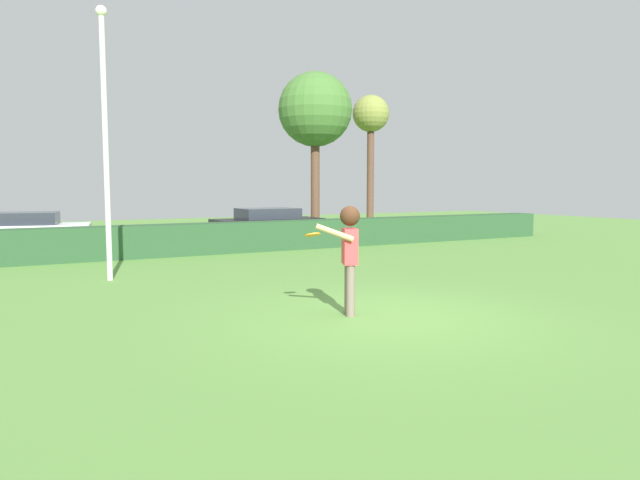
% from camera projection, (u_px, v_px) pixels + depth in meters
% --- Properties ---
extents(ground_plane, '(60.00, 60.00, 0.00)m').
position_uv_depth(ground_plane, '(383.00, 317.00, 9.36)').
color(ground_plane, '#5D9040').
extents(person, '(0.82, 0.53, 1.78)m').
position_uv_depth(person, '(349.00, 246.00, 9.40)').
color(person, gray).
rests_on(person, ground).
extents(frisbee, '(0.26, 0.26, 0.09)m').
position_uv_depth(frisbee, '(313.00, 235.00, 9.63)').
color(frisbee, orange).
extents(lamppost, '(0.24, 0.24, 5.97)m').
position_uv_depth(lamppost, '(105.00, 131.00, 12.72)').
color(lamppost, silver).
rests_on(lamppost, ground).
extents(hedge_row, '(28.55, 0.90, 0.95)m').
position_uv_depth(hedge_row, '(199.00, 239.00, 17.96)').
color(hedge_row, '#2A512D').
rests_on(hedge_row, ground).
extents(parked_car_white, '(4.44, 2.44, 1.25)m').
position_uv_depth(parked_car_white, '(22.00, 229.00, 18.99)').
color(parked_car_white, white).
rests_on(parked_car_white, ground).
extents(parked_car_black, '(4.20, 1.81, 1.25)m').
position_uv_depth(parked_car_black, '(268.00, 223.00, 22.46)').
color(parked_car_black, black).
rests_on(parked_car_black, ground).
extents(willow_tree, '(3.11, 3.11, 6.86)m').
position_uv_depth(willow_tree, '(315.00, 111.00, 24.41)').
color(willow_tree, brown).
rests_on(willow_tree, ground).
extents(birch_tree, '(1.68, 1.68, 6.25)m').
position_uv_depth(birch_tree, '(371.00, 120.00, 26.64)').
color(birch_tree, brown).
rests_on(birch_tree, ground).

